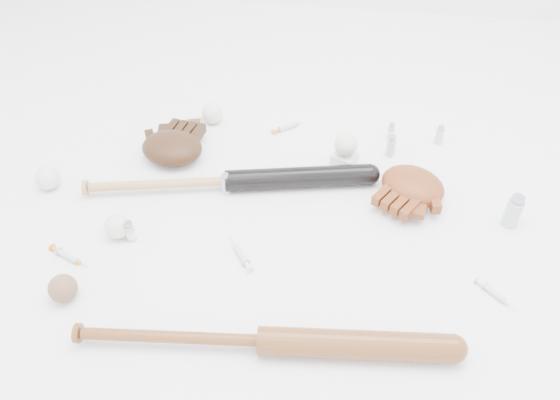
# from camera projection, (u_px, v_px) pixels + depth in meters

# --- Properties ---
(bat_dark) EXTENTS (0.90, 0.27, 0.07)m
(bat_dark) POSITION_uv_depth(u_px,v_px,m) (229.00, 181.00, 1.63)
(bat_dark) COLOR black
(bat_dark) RESTS_ON ground
(bat_wood) EXTENTS (0.90, 0.16, 0.07)m
(bat_wood) POSITION_uv_depth(u_px,v_px,m) (262.00, 341.00, 1.22)
(bat_wood) COLOR brown
(bat_wood) RESTS_ON ground
(glove_dark) EXTENTS (0.26, 0.26, 0.08)m
(glove_dark) POSITION_uv_depth(u_px,v_px,m) (172.00, 148.00, 1.74)
(glove_dark) COLOR #311C0D
(glove_dark) RESTS_ON ground
(glove_tan) EXTENTS (0.31, 0.31, 0.08)m
(glove_tan) POSITION_uv_depth(u_px,v_px,m) (413.00, 185.00, 1.60)
(glove_tan) COLOR maroon
(glove_tan) RESTS_ON ground
(trading_card) EXTENTS (0.08, 0.10, 0.00)m
(trading_card) POSITION_uv_depth(u_px,v_px,m) (194.00, 125.00, 1.90)
(trading_card) COLOR gold
(trading_card) RESTS_ON ground
(pedestal) EXTENTS (0.09, 0.09, 0.04)m
(pedestal) POSITION_uv_depth(u_px,v_px,m) (344.00, 159.00, 1.73)
(pedestal) COLOR white
(pedestal) RESTS_ON ground
(baseball_on_pedestal) EXTENTS (0.07, 0.07, 0.07)m
(baseball_on_pedestal) POSITION_uv_depth(u_px,v_px,m) (346.00, 145.00, 1.70)
(baseball_on_pedestal) COLOR silver
(baseball_on_pedestal) RESTS_ON pedestal
(baseball_left) EXTENTS (0.07, 0.07, 0.07)m
(baseball_left) POSITION_uv_depth(u_px,v_px,m) (48.00, 178.00, 1.64)
(baseball_left) COLOR silver
(baseball_left) RESTS_ON ground
(baseball_upper) EXTENTS (0.07, 0.07, 0.07)m
(baseball_upper) POSITION_uv_depth(u_px,v_px,m) (212.00, 113.00, 1.89)
(baseball_upper) COLOR silver
(baseball_upper) RESTS_ON ground
(baseball_mid) EXTENTS (0.07, 0.07, 0.07)m
(baseball_mid) POSITION_uv_depth(u_px,v_px,m) (117.00, 226.00, 1.49)
(baseball_mid) COLOR silver
(baseball_mid) RESTS_ON ground
(baseball_aged) EXTENTS (0.07, 0.07, 0.07)m
(baseball_aged) POSITION_uv_depth(u_px,v_px,m) (63.00, 288.00, 1.33)
(baseball_aged) COLOR brown
(baseball_aged) RESTS_ON ground
(syringe_0) EXTENTS (0.15, 0.08, 0.02)m
(syringe_0) POSITION_uv_depth(u_px,v_px,m) (68.00, 256.00, 1.44)
(syringe_0) COLOR #ADBCC6
(syringe_0) RESTS_ON ground
(syringe_1) EXTENTS (0.11, 0.14, 0.02)m
(syringe_1) POSITION_uv_depth(u_px,v_px,m) (241.00, 254.00, 1.45)
(syringe_1) COLOR #ADBCC6
(syringe_1) RESTS_ON ground
(syringe_2) EXTENTS (0.12, 0.11, 0.02)m
(syringe_2) POSITION_uv_depth(u_px,v_px,m) (288.00, 127.00, 1.88)
(syringe_2) COLOR #ADBCC6
(syringe_2) RESTS_ON ground
(syringe_3) EXTENTS (0.11, 0.11, 0.02)m
(syringe_3) POSITION_uv_depth(u_px,v_px,m) (495.00, 294.00, 1.35)
(syringe_3) COLOR #ADBCC6
(syringe_3) RESTS_ON ground
(syringe_4) EXTENTS (0.12, 0.10, 0.02)m
(syringe_4) POSITION_uv_depth(u_px,v_px,m) (398.00, 194.00, 1.63)
(syringe_4) COLOR #ADBCC6
(syringe_4) RESTS_ON ground
(vial_0) EXTENTS (0.02, 0.02, 0.06)m
(vial_0) POSITION_uv_depth(u_px,v_px,m) (391.00, 131.00, 1.83)
(vial_0) COLOR #AAB5BB
(vial_0) RESTS_ON ground
(vial_1) EXTENTS (0.03, 0.03, 0.07)m
(vial_1) POSITION_uv_depth(u_px,v_px,m) (440.00, 135.00, 1.81)
(vial_1) COLOR #AAB5BB
(vial_1) RESTS_ON ground
(vial_2) EXTENTS (0.03, 0.03, 0.07)m
(vial_2) POSITION_uv_depth(u_px,v_px,m) (226.00, 183.00, 1.62)
(vial_2) COLOR #AAB5BB
(vial_2) RESTS_ON ground
(vial_3) EXTENTS (0.04, 0.04, 0.10)m
(vial_3) POSITION_uv_depth(u_px,v_px,m) (514.00, 211.00, 1.51)
(vial_3) COLOR #AAB5BB
(vial_3) RESTS_ON ground
(vial_4) EXTENTS (0.03, 0.03, 0.06)m
(vial_4) POSITION_uv_depth(u_px,v_px,m) (130.00, 231.00, 1.48)
(vial_4) COLOR #AAB5BB
(vial_4) RESTS_ON ground
(vial_5) EXTENTS (0.03, 0.03, 0.07)m
(vial_5) POSITION_uv_depth(u_px,v_px,m) (391.00, 146.00, 1.75)
(vial_5) COLOR #AAB5BB
(vial_5) RESTS_ON ground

